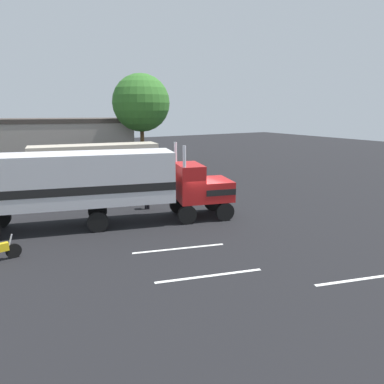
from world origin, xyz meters
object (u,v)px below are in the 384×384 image
(semi_truck, at_px, (98,182))
(person_bystander, at_px, (147,196))
(tree_center, at_px, (141,103))
(parked_bus, at_px, (95,160))

(semi_truck, xyz_separation_m, person_bystander, (3.63, 1.67, -1.63))
(person_bystander, distance_m, tree_center, 18.89)
(parked_bus, xyz_separation_m, tree_center, (7.16, 6.16, 5.05))
(person_bystander, relative_size, tree_center, 0.16)
(semi_truck, relative_size, person_bystander, 8.77)
(semi_truck, xyz_separation_m, parked_bus, (3.24, 12.02, -0.46))
(parked_bus, bearing_deg, semi_truck, -105.10)
(person_bystander, xyz_separation_m, tree_center, (6.77, 16.50, 6.22))
(person_bystander, xyz_separation_m, parked_bus, (-0.39, 10.34, 1.17))
(person_bystander, bearing_deg, tree_center, 67.70)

